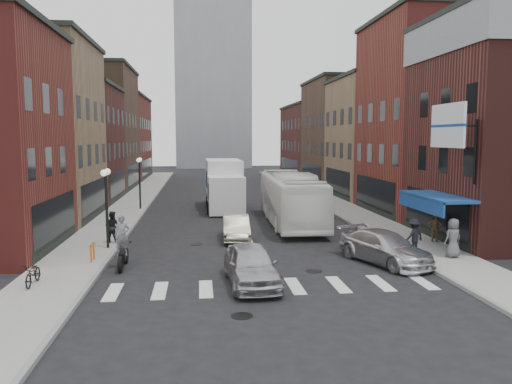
% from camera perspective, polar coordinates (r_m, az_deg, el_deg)
% --- Properties ---
extents(ground, '(160.00, 160.00, 0.00)m').
position_cam_1_polar(ground, '(22.20, 0.94, -8.52)').
color(ground, black).
rests_on(ground, ground).
extents(sidewalk_left, '(3.00, 74.00, 0.15)m').
position_cam_1_polar(sidewalk_left, '(44.02, -13.90, -1.24)').
color(sidewalk_left, gray).
rests_on(sidewalk_left, ground).
extents(sidewalk_right, '(3.00, 74.00, 0.15)m').
position_cam_1_polar(sidewalk_right, '(45.08, 8.05, -0.95)').
color(sidewalk_right, gray).
rests_on(sidewalk_right, ground).
extents(curb_left, '(0.20, 74.00, 0.16)m').
position_cam_1_polar(curb_left, '(43.86, -11.96, -1.32)').
color(curb_left, gray).
rests_on(curb_left, ground).
extents(curb_right, '(0.20, 74.00, 0.16)m').
position_cam_1_polar(curb_right, '(44.74, 6.19, -1.08)').
color(curb_right, gray).
rests_on(curb_right, ground).
extents(crosswalk_stripes, '(12.00, 2.20, 0.01)m').
position_cam_1_polar(crosswalk_stripes, '(19.34, 2.11, -10.77)').
color(crosswalk_stripes, silver).
rests_on(crosswalk_stripes, ground).
extents(bldg_left_mid_a, '(10.30, 10.20, 12.30)m').
position_cam_1_polar(bldg_left_mid_a, '(37.35, -25.75, 6.38)').
color(bldg_left_mid_a, '#8E724E').
rests_on(bldg_left_mid_a, ground).
extents(bldg_left_mid_b, '(10.30, 10.20, 10.30)m').
position_cam_1_polar(bldg_left_mid_b, '(46.91, -21.67, 5.17)').
color(bldg_left_mid_b, '#411B17').
rests_on(bldg_left_mid_b, ground).
extents(bldg_left_far_a, '(10.30, 12.20, 13.30)m').
position_cam_1_polar(bldg_left_far_a, '(57.61, -18.87, 6.88)').
color(bldg_left_far_a, '#4A3425').
rests_on(bldg_left_far_a, ground).
extents(bldg_left_far_b, '(10.30, 16.20, 11.30)m').
position_cam_1_polar(bldg_left_far_b, '(71.34, -16.44, 5.96)').
color(bldg_left_far_b, maroon).
rests_on(bldg_left_far_b, ground).
extents(bldg_right_mid_a, '(10.30, 10.20, 14.30)m').
position_cam_1_polar(bldg_right_mid_a, '(39.55, 20.44, 8.01)').
color(bldg_right_mid_a, maroon).
rests_on(bldg_right_mid_a, ground).
extents(bldg_right_mid_b, '(10.30, 10.20, 11.30)m').
position_cam_1_polar(bldg_right_mid_b, '(48.66, 15.02, 6.01)').
color(bldg_right_mid_b, '#8E724E').
rests_on(bldg_right_mid_b, ground).
extents(bldg_right_far_a, '(10.30, 12.20, 12.30)m').
position_cam_1_polar(bldg_right_far_a, '(59.03, 11.11, 6.59)').
color(bldg_right_far_a, '#4A3425').
rests_on(bldg_right_far_a, ground).
extents(bldg_right_far_b, '(10.30, 16.20, 10.30)m').
position_cam_1_polar(bldg_right_far_b, '(72.51, 7.74, 5.76)').
color(bldg_right_far_b, '#411B17').
rests_on(bldg_right_far_b, ground).
extents(awning_blue, '(1.80, 5.00, 0.78)m').
position_cam_1_polar(awning_blue, '(26.69, 19.58, -0.64)').
color(awning_blue, navy).
rests_on(awning_blue, ground).
extents(billboard_sign, '(1.52, 3.00, 3.70)m').
position_cam_1_polar(billboard_sign, '(24.59, 21.22, 6.93)').
color(billboard_sign, black).
rests_on(billboard_sign, ground).
extents(distant_tower, '(14.00, 14.00, 50.00)m').
position_cam_1_polar(distant_tower, '(101.20, -5.03, 17.21)').
color(distant_tower, '#9399A0').
rests_on(distant_tower, ground).
extents(streetlamp_near, '(0.32, 1.22, 4.11)m').
position_cam_1_polar(streetlamp_near, '(25.85, -16.74, -0.12)').
color(streetlamp_near, black).
rests_on(streetlamp_near, ground).
extents(streetlamp_far, '(0.32, 1.22, 4.11)m').
position_cam_1_polar(streetlamp_far, '(39.65, -13.17, 2.09)').
color(streetlamp_far, black).
rests_on(streetlamp_far, ground).
extents(bike_rack, '(0.08, 0.68, 0.80)m').
position_cam_1_polar(bike_rack, '(23.65, -18.20, -6.55)').
color(bike_rack, '#D8590C').
rests_on(bike_rack, sidewalk_left).
extents(box_truck, '(2.86, 8.95, 3.87)m').
position_cam_1_polar(box_truck, '(39.64, -3.66, 0.79)').
color(box_truck, white).
rests_on(box_truck, ground).
extents(motorcycle_rider, '(0.66, 2.29, 2.34)m').
position_cam_1_polar(motorcycle_rider, '(22.45, -15.01, -5.71)').
color(motorcycle_rider, black).
rests_on(motorcycle_rider, ground).
extents(transit_bus, '(3.21, 12.25, 3.39)m').
position_cam_1_polar(transit_bus, '(32.76, 4.01, -0.73)').
color(transit_bus, white).
rests_on(transit_bus, ground).
extents(sedan_left_near, '(2.10, 4.68, 1.56)m').
position_cam_1_polar(sedan_left_near, '(19.39, -0.55, -8.33)').
color(sedan_left_near, '#B4B4B9').
rests_on(sedan_left_near, ground).
extents(sedan_left_far, '(1.55, 4.12, 1.34)m').
position_cam_1_polar(sedan_left_far, '(27.81, -2.30, -4.10)').
color(sedan_left_far, '#B3AF91').
rests_on(sedan_left_far, ground).
extents(curb_car, '(3.68, 5.36, 1.44)m').
position_cam_1_polar(curb_car, '(23.37, 14.50, -6.16)').
color(curb_car, silver).
rests_on(curb_car, ground).
extents(parked_bicycle, '(0.59, 1.63, 0.85)m').
position_cam_1_polar(parked_bicycle, '(20.70, -24.11, -8.52)').
color(parked_bicycle, black).
rests_on(parked_bicycle, sidewalk_left).
extents(ped_left_solo, '(0.91, 0.71, 1.66)m').
position_cam_1_polar(ped_left_solo, '(27.40, -16.13, -3.84)').
color(ped_left_solo, black).
rests_on(ped_left_solo, sidewalk_left).
extents(ped_right_a, '(1.19, 0.90, 1.65)m').
position_cam_1_polar(ped_right_a, '(25.12, 17.62, -4.80)').
color(ped_right_a, black).
rests_on(ped_right_a, sidewalk_right).
extents(ped_right_b, '(1.00, 0.77, 1.53)m').
position_cam_1_polar(ped_right_b, '(28.10, 19.81, -3.85)').
color(ped_right_b, brown).
rests_on(ped_right_b, sidewalk_right).
extents(ped_right_c, '(1.01, 0.79, 1.82)m').
position_cam_1_polar(ped_right_c, '(24.75, 21.60, -4.91)').
color(ped_right_c, '#54565B').
rests_on(ped_right_c, sidewalk_right).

